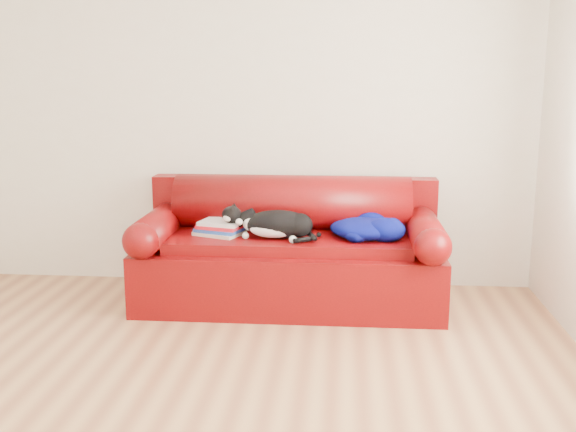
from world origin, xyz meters
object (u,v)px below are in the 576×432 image
object	(u,v)px
sofa_base	(290,270)
book_stack	(221,228)
blanket	(366,227)
cat	(277,225)

from	to	relation	value
sofa_base	book_stack	world-z (taller)	book_stack
book_stack	blanket	xyz separation A→B (m)	(1.01, -0.00, 0.02)
sofa_base	cat	size ratio (longest dim) A/B	3.25
cat	blanket	size ratio (longest dim) A/B	1.22
book_stack	cat	bearing A→B (deg)	-9.55
cat	blanket	distance (m)	0.61
sofa_base	blanket	bearing A→B (deg)	-5.41
book_stack	blanket	distance (m)	1.01
sofa_base	blanket	world-z (taller)	blanket
book_stack	blanket	size ratio (longest dim) A/B	0.71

